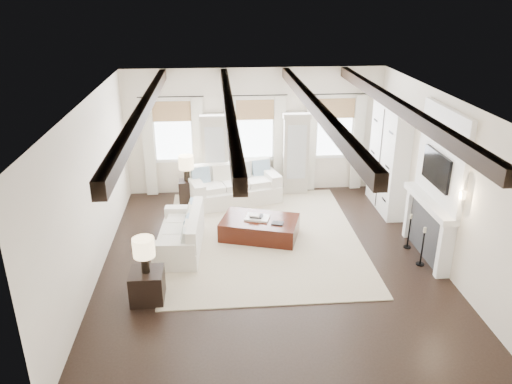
{
  "coord_description": "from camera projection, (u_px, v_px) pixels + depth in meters",
  "views": [
    {
      "loc": [
        -0.99,
        -8.5,
        5.02
      ],
      "look_at": [
        -0.21,
        0.82,
        1.15
      ],
      "focal_mm": 35.0,
      "sensor_mm": 36.0,
      "label": 1
    }
  ],
  "objects": [
    {
      "name": "lamp_front",
      "position": [
        144.0,
        249.0,
        8.25
      ],
      "size": [
        0.37,
        0.37,
        0.63
      ],
      "color": "black",
      "rests_on": "side_table_front"
    },
    {
      "name": "tray",
      "position": [
        257.0,
        218.0,
        10.66
      ],
      "size": [
        0.59,
        0.51,
        0.04
      ],
      "primitive_type": "cube",
      "rotation": [
        0.0,
        0.0,
        -0.3
      ],
      "color": "white",
      "rests_on": "ottoman"
    },
    {
      "name": "sofa_back",
      "position": [
        233.0,
        187.0,
        12.45
      ],
      "size": [
        2.39,
        1.54,
        0.95
      ],
      "color": "white",
      "rests_on": "ground"
    },
    {
      "name": "book_lower",
      "position": [
        256.0,
        216.0,
        10.65
      ],
      "size": [
        0.31,
        0.27,
        0.04
      ],
      "primitive_type": "cube",
      "rotation": [
        0.0,
        0.0,
        -0.3
      ],
      "color": "#262628",
      "rests_on": "tray"
    },
    {
      "name": "candlestick_near",
      "position": [
        422.0,
        249.0,
        9.59
      ],
      "size": [
        0.16,
        0.16,
        0.8
      ],
      "color": "black",
      "rests_on": "ground"
    },
    {
      "name": "lamp_back",
      "position": [
        186.0,
        164.0,
        12.04
      ],
      "size": [
        0.37,
        0.37,
        0.63
      ],
      "color": "black",
      "rests_on": "side_table_back"
    },
    {
      "name": "side_table_back",
      "position": [
        188.0,
        192.0,
        12.33
      ],
      "size": [
        0.41,
        0.41,
        0.61
      ],
      "primitive_type": "cube",
      "color": "black",
      "rests_on": "ground"
    },
    {
      "name": "candlestick_far",
      "position": [
        409.0,
        234.0,
        10.23
      ],
      "size": [
        0.15,
        0.15,
        0.76
      ],
      "color": "black",
      "rests_on": "ground"
    },
    {
      "name": "book_loose",
      "position": [
        277.0,
        223.0,
        10.42
      ],
      "size": [
        0.28,
        0.24,
        0.03
      ],
      "primitive_type": "cube",
      "rotation": [
        0.0,
        0.0,
        -0.3
      ],
      "color": "#262628",
      "rests_on": "ottoman"
    },
    {
      "name": "room_shell",
      "position": [
        303.0,
        155.0,
        9.98
      ],
      "size": [
        6.54,
        7.54,
        3.22
      ],
      "color": "white",
      "rests_on": "ground"
    },
    {
      "name": "book_upper",
      "position": [
        255.0,
        215.0,
        10.6
      ],
      "size": [
        0.26,
        0.23,
        0.03
      ],
      "primitive_type": "cube",
      "rotation": [
        0.0,
        0.0,
        -0.3
      ],
      "color": "beige",
      "rests_on": "book_lower"
    },
    {
      "name": "sofa_left",
      "position": [
        183.0,
        235.0,
        10.15
      ],
      "size": [
        0.96,
        1.93,
        0.8
      ],
      "color": "white",
      "rests_on": "ground"
    },
    {
      "name": "ottoman",
      "position": [
        260.0,
        228.0,
        10.71
      ],
      "size": [
        1.82,
        1.43,
        0.42
      ],
      "primitive_type": "cube",
      "rotation": [
        0.0,
        0.0,
        -0.3
      ],
      "color": "black",
      "rests_on": "ground"
    },
    {
      "name": "ground",
      "position": [
        270.0,
        261.0,
        9.82
      ],
      "size": [
        7.5,
        7.5,
        0.0
      ],
      "primitive_type": "plane",
      "color": "black",
      "rests_on": "ground"
    },
    {
      "name": "area_rug",
      "position": [
        262.0,
        237.0,
        10.76
      ],
      "size": [
        4.07,
        5.03,
        0.02
      ],
      "primitive_type": "cube",
      "color": "#BAAB8F",
      "rests_on": "ground"
    },
    {
      "name": "side_table_front",
      "position": [
        147.0,
        286.0,
        8.52
      ],
      "size": [
        0.56,
        0.56,
        0.56
      ],
      "primitive_type": "cube",
      "color": "black",
      "rests_on": "ground"
    }
  ]
}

